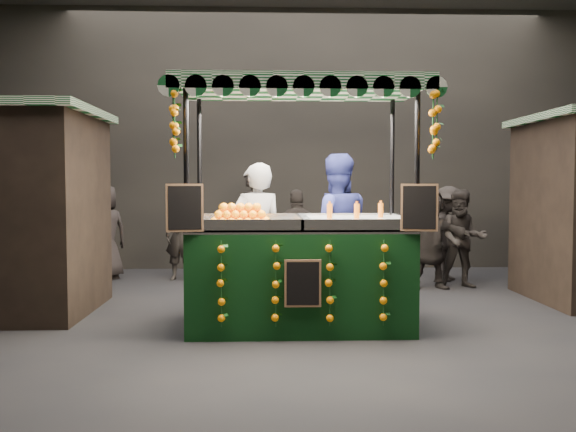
{
  "coord_description": "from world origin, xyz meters",
  "views": [
    {
      "loc": [
        -0.78,
        -6.95,
        1.64
      ],
      "look_at": [
        -0.51,
        0.4,
        1.26
      ],
      "focal_mm": 38.58,
      "sensor_mm": 36.0,
      "label": 1
    }
  ],
  "objects": [
    {
      "name": "ground",
      "position": [
        0.0,
        0.0,
        0.0
      ],
      "size": [
        12.0,
        12.0,
        0.0
      ],
      "primitive_type": "plane",
      "color": "black",
      "rests_on": "ground"
    },
    {
      "name": "market_hall",
      "position": [
        0.0,
        0.0,
        3.38
      ],
      "size": [
        12.1,
        10.1,
        5.05
      ],
      "color": "black",
      "rests_on": "ground"
    },
    {
      "name": "juice_stall",
      "position": [
        -0.39,
        0.05,
        0.86
      ],
      "size": [
        2.86,
        1.68,
        2.77
      ],
      "color": "black",
      "rests_on": "ground"
    },
    {
      "name": "vendor_grey",
      "position": [
        -0.9,
        0.94,
        0.95
      ],
      "size": [
        0.8,
        0.65,
        1.91
      ],
      "rotation": [
        0.0,
        0.0,
        3.45
      ],
      "color": "slate",
      "rests_on": "ground"
    },
    {
      "name": "vendor_blue",
      "position": [
        0.14,
        1.16,
        1.02
      ],
      "size": [
        1.04,
        0.83,
        2.04
      ],
      "rotation": [
        0.0,
        0.0,
        3.2
      ],
      "color": "navy",
      "rests_on": "ground"
    },
    {
      "name": "shopper_0",
      "position": [
        -2.21,
        3.6,
        0.76
      ],
      "size": [
        0.62,
        0.47,
        1.53
      ],
      "rotation": [
        0.0,
        0.0,
        -0.2
      ],
      "color": "#2A2622",
      "rests_on": "ground"
    },
    {
      "name": "shopper_1",
      "position": [
        2.32,
        2.64,
        0.78
      ],
      "size": [
        0.86,
        0.73,
        1.55
      ],
      "rotation": [
        0.0,
        0.0,
        -0.2
      ],
      "color": "black",
      "rests_on": "ground"
    },
    {
      "name": "shopper_2",
      "position": [
        -0.26,
        2.98,
        0.78
      ],
      "size": [
        0.93,
        0.42,
        1.55
      ],
      "rotation": [
        0.0,
        0.0,
        3.19
      ],
      "color": "#2C2623",
      "rests_on": "ground"
    },
    {
      "name": "shopper_3",
      "position": [
        2.31,
        3.36,
        0.8
      ],
      "size": [
        1.08,
        1.19,
        1.6
      ],
      "rotation": [
        0.0,
        0.0,
        0.96
      ],
      "color": "black",
      "rests_on": "ground"
    },
    {
      "name": "shopper_4",
      "position": [
        -3.54,
        3.72,
        0.82
      ],
      "size": [
        0.95,
        0.9,
        1.63
      ],
      "rotation": [
        0.0,
        0.0,
        3.81
      ],
      "color": "#282221",
      "rests_on": "ground"
    },
    {
      "name": "shopper_6",
      "position": [
        -1.01,
        3.67,
        0.95
      ],
      "size": [
        0.73,
        0.83,
        1.9
      ],
      "rotation": [
        0.0,
        0.0,
        -1.09
      ],
      "color": "black",
      "rests_on": "ground"
    },
    {
      "name": "shopper_7",
      "position": [
        1.78,
        2.59,
        0.79
      ],
      "size": [
        1.48,
        0.51,
        1.58
      ],
      "rotation": [
        0.0,
        0.0,
        0.03
      ],
      "color": "black",
      "rests_on": "ground"
    }
  ]
}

